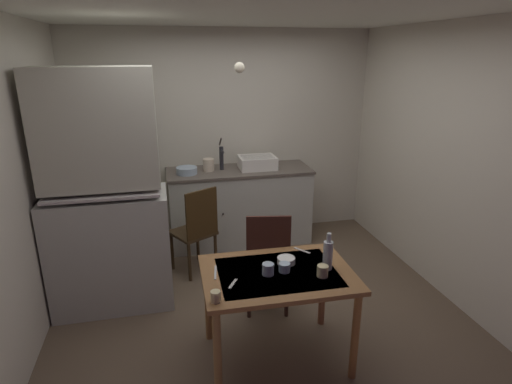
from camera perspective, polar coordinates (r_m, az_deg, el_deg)
The scene contains 24 objects.
ground_plane at distance 4.16m, azimuth -0.06°, elevation -14.80°, with size 4.70×4.70×0.00m, color brown.
wall_back at distance 5.32m, azimuth -4.38°, elevation 7.65°, with size 3.80×0.10×2.57m, color beige.
wall_left at distance 3.71m, azimuth -30.04°, elevation 0.33°, with size 0.10×3.56×2.57m, color beige.
wall_right at distance 4.43m, azimuth 24.70°, elevation 3.78°, with size 0.10×3.56×2.57m, color beige.
ceiling_slab at distance 3.49m, azimuth -0.08°, elevation 24.05°, with size 3.80×3.56×0.10m, color silver.
hutch_cabinet at distance 3.94m, azimuth -19.87°, elevation -1.35°, with size 1.06×0.54×2.18m.
counter_cabinet at distance 5.21m, azimuth -2.24°, elevation -1.88°, with size 1.74×0.64×0.94m.
sink_basin at distance 5.09m, azimuth 0.17°, elevation 4.09°, with size 0.44×0.34×0.15m.
hand_pump at distance 5.03m, azimuth -4.75°, elevation 4.93°, with size 0.05×0.27×0.39m.
mixing_bowl_counter at distance 4.93m, azimuth -9.45°, elevation 2.91°, with size 0.24×0.24×0.08m, color #9EB2C6.
stoneware_crock at distance 5.02m, azimuth -6.50°, elevation 3.70°, with size 0.13×0.13×0.15m, color beige.
dining_table at distance 3.18m, azimuth 2.94°, elevation -12.42°, with size 1.13×0.80×0.75m.
chair_far_side at distance 3.78m, azimuth 1.57°, elevation -9.47°, with size 0.47×0.47×0.99m.
chair_by_counter at distance 4.48m, azimuth -8.15°, elevation -5.05°, with size 0.54×0.54×0.97m.
serving_bowl_wide at distance 3.24m, azimuth 4.14°, elevation -9.32°, with size 0.14×0.14×0.05m, color white.
teacup_mint at distance 3.09m, azimuth 9.09°, elevation -10.61°, with size 0.08×0.08×0.09m, color beige.
mug_dark at distance 2.79m, azimuth -5.54°, elevation -14.04°, with size 0.07×0.07×0.08m, color beige.
teacup_cream at distance 3.12m, azimuth 3.91°, elevation -10.24°, with size 0.08×0.08×0.07m, color #9EB2C6.
mug_tall at distance 3.08m, azimuth 1.65°, elevation -10.50°, with size 0.09×0.09×0.08m, color #9EB2C6.
glass_bottle at distance 3.16m, azimuth 9.80°, elevation -8.42°, with size 0.07×0.07×0.29m.
table_knife at distance 3.13m, azimuth -5.58°, elevation -10.88°, with size 0.20×0.02×0.01m, color silver.
teaspoon_near_bowl at distance 3.45m, azimuth 6.33°, elevation -7.95°, with size 0.16×0.02×0.01m, color beige.
teaspoon_by_cup at distance 2.98m, azimuth -3.18°, elevation -12.40°, with size 0.13×0.02×0.01m, color beige.
pendant_bulb at distance 3.30m, azimuth -2.28°, elevation 16.64°, with size 0.08×0.08×0.08m, color #F9EFCC.
Camera 1 is at (-0.77, -3.39, 2.29)m, focal length 29.25 mm.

